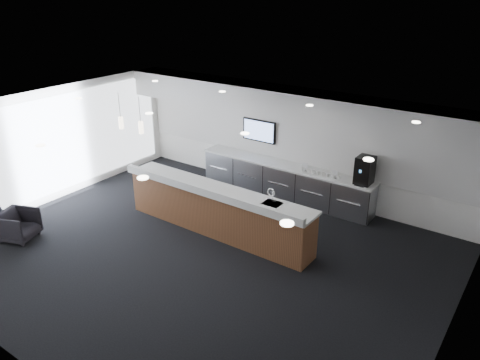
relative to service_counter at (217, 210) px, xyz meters
The scene contains 26 objects.
ground 1.22m from the service_counter, 73.95° to the right, with size 10.00×10.00×0.00m, color black.
ceiling 2.65m from the service_counter, 73.95° to the right, with size 10.00×8.00×0.02m, color black.
back_wall 3.12m from the service_counter, 84.29° to the left, with size 10.00×0.02×3.00m, color white.
left_wall 4.90m from the service_counter, 167.63° to the right, with size 0.02×8.00×3.00m, color white.
right_wall 5.47m from the service_counter, 11.02° to the right, with size 0.02×8.00×3.00m, color white.
soffit_bulkhead 3.28m from the service_counter, 83.28° to the left, with size 10.00×0.90×0.70m, color silver.
alcove_panel 3.13m from the service_counter, 84.23° to the left, with size 9.80×0.06×1.40m, color silver.
window_blinds_wall 4.86m from the service_counter, 167.52° to the right, with size 0.04×7.36×2.55m, color silver.
back_credenza 2.63m from the service_counter, 83.51° to the left, with size 5.06×0.66×0.95m.
wall_tv 3.15m from the service_counter, 103.75° to the left, with size 1.05×0.08×0.62m.
pendant_left 2.70m from the service_counter, behind, with size 0.12×0.12×0.30m, color beige.
pendant_right 3.27m from the service_counter, behind, with size 0.12×0.12×0.30m, color beige.
ceiling_can_lights 2.62m from the service_counter, 73.95° to the right, with size 7.00×5.00×0.02m, color silver, non-canonical shape.
service_counter is the anchor object (origin of this frame).
coffee_machine 3.68m from the service_counter, 46.29° to the left, with size 0.39×0.52×0.68m.
info_sign_left 2.74m from the service_counter, 69.38° to the left, with size 0.16×0.02×0.22m, color silver.
info_sign_right 3.11m from the service_counter, 54.47° to the left, with size 0.16×0.02×0.21m, color silver.
armchair 4.54m from the service_counter, 140.83° to the right, with size 0.74×0.76×0.69m, color black.
cup_0 3.15m from the service_counter, 52.33° to the left, with size 0.10×0.10×0.09m, color white.
cup_1 3.07m from the service_counter, 54.42° to the left, with size 0.10×0.10×0.09m, color white.
cup_2 2.99m from the service_counter, 56.62° to the left, with size 0.10×0.10×0.09m, color white.
cup_3 2.92m from the service_counter, 58.94° to the left, with size 0.10×0.10×0.09m, color white.
cup_4 2.85m from the service_counter, 61.38° to the left, with size 0.10×0.10×0.09m, color white.
cup_5 2.78m from the service_counter, 63.94° to the left, with size 0.10×0.10×0.09m, color white.
cup_6 2.73m from the service_counter, 66.62° to the left, with size 0.10×0.10×0.09m, color white.
cup_7 2.67m from the service_counter, 69.41° to the left, with size 0.10×0.10×0.09m, color white.
Camera 1 is at (5.74, -6.61, 5.49)m, focal length 35.00 mm.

